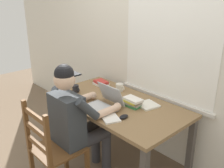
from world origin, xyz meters
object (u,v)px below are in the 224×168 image
object	(u,v)px
desk	(116,109)
seated_person	(77,119)
coffee_mug_white	(120,87)
book_stack_main	(132,102)
wooden_chair	(53,150)
computer_mouse	(124,117)
book_stack_side	(101,83)
coffee_mug_dark	(76,89)
laptop	(104,103)

from	to	relation	value
desk	seated_person	world-z (taller)	seated_person
coffee_mug_white	book_stack_main	distance (m)	0.44
wooden_chair	book_stack_main	world-z (taller)	wooden_chair
seated_person	wooden_chair	bearing A→B (deg)	-90.00
computer_mouse	desk	bearing A→B (deg)	147.95
desk	coffee_mug_white	world-z (taller)	coffee_mug_white
seated_person	wooden_chair	size ratio (longest dim) A/B	1.32
book_stack_side	coffee_mug_white	bearing A→B (deg)	8.08
coffee_mug_dark	book_stack_side	bearing A→B (deg)	86.06
wooden_chair	book_stack_main	xyz separation A→B (m)	(0.22, 0.82, 0.30)
laptop	computer_mouse	distance (m)	0.30
wooden_chair	coffee_mug_dark	xyz separation A→B (m)	(-0.49, 0.62, 0.30)
desk	book_stack_side	bearing A→B (deg)	156.71
coffee_mug_white	wooden_chair	bearing A→B (deg)	-80.25
computer_mouse	book_stack_side	size ratio (longest dim) A/B	0.53
seated_person	laptop	bearing A→B (deg)	82.91
coffee_mug_white	coffee_mug_dark	size ratio (longest dim) A/B	1.09
wooden_chair	coffee_mug_dark	distance (m)	0.84
computer_mouse	book_stack_side	xyz separation A→B (m)	(-0.81, 0.41, 0.01)
coffee_mug_dark	desk	bearing A→B (deg)	15.60
seated_person	coffee_mug_white	world-z (taller)	seated_person
laptop	desk	bearing A→B (deg)	91.31
seated_person	computer_mouse	size ratio (longest dim) A/B	12.50
desk	laptop	bearing A→B (deg)	-88.69
wooden_chair	book_stack_side	distance (m)	1.12
seated_person	computer_mouse	distance (m)	0.45
seated_person	coffee_mug_white	size ratio (longest dim) A/B	9.95
book_stack_main	book_stack_side	xyz separation A→B (m)	(-0.68, 0.16, -0.02)
seated_person	wooden_chair	world-z (taller)	seated_person
wooden_chair	coffee_mug_dark	world-z (taller)	wooden_chair
desk	wooden_chair	bearing A→B (deg)	-92.67
wooden_chair	book_stack_side	size ratio (longest dim) A/B	4.99
coffee_mug_white	book_stack_side	world-z (taller)	coffee_mug_white
seated_person	book_stack_side	bearing A→B (deg)	123.57
book_stack_main	coffee_mug_white	bearing A→B (deg)	152.71
coffee_mug_dark	computer_mouse	bearing A→B (deg)	-2.96
desk	seated_person	size ratio (longest dim) A/B	1.23
laptop	coffee_mug_white	bearing A→B (deg)	116.85
coffee_mug_dark	book_stack_side	world-z (taller)	coffee_mug_dark
wooden_chair	coffee_mug_white	bearing A→B (deg)	99.75
laptop	book_stack_main	size ratio (longest dim) A/B	1.50
seated_person	coffee_mug_dark	world-z (taller)	seated_person
seated_person	coffee_mug_white	xyz separation A→B (m)	(-0.18, 0.74, 0.07)
seated_person	wooden_chair	xyz separation A→B (m)	(-0.00, -0.28, -0.22)
wooden_chair	computer_mouse	world-z (taller)	wooden_chair
coffee_mug_dark	book_stack_main	world-z (taller)	book_stack_main
coffee_mug_white	coffee_mug_dark	distance (m)	0.51
seated_person	coffee_mug_white	bearing A→B (deg)	103.31
coffee_mug_dark	book_stack_main	distance (m)	0.74
seated_person	computer_mouse	xyz separation A→B (m)	(0.34, 0.30, 0.05)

